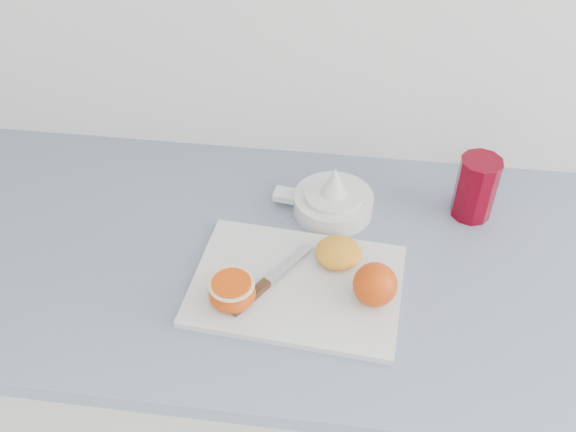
% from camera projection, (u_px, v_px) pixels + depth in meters
% --- Properties ---
extents(counter, '(2.28, 0.64, 0.89)m').
position_uv_depth(counter, '(350.00, 401.00, 1.41)').
color(counter, beige).
rests_on(counter, ground).
extents(cutting_board, '(0.36, 0.27, 0.01)m').
position_uv_depth(cutting_board, '(297.00, 285.00, 1.06)').
color(cutting_board, silver).
rests_on(cutting_board, counter).
extents(whole_orange, '(0.07, 0.07, 0.07)m').
position_uv_depth(whole_orange, '(375.00, 285.00, 1.01)').
color(whole_orange, '#DC3D00').
rests_on(whole_orange, cutting_board).
extents(half_orange, '(0.08, 0.08, 0.05)m').
position_uv_depth(half_orange, '(232.00, 292.00, 1.01)').
color(half_orange, '#DC3D00').
rests_on(half_orange, cutting_board).
extents(squeezed_shell, '(0.08, 0.08, 0.03)m').
position_uv_depth(squeezed_shell, '(338.00, 252.00, 1.08)').
color(squeezed_shell, orange).
rests_on(squeezed_shell, cutting_board).
extents(paring_knife, '(0.12, 0.17, 0.01)m').
position_uv_depth(paring_knife, '(257.00, 291.00, 1.04)').
color(paring_knife, '#4F341E').
rests_on(paring_knife, cutting_board).
extents(citrus_juicer, '(0.19, 0.15, 0.10)m').
position_uv_depth(citrus_juicer, '(332.00, 200.00, 1.19)').
color(citrus_juicer, white).
rests_on(citrus_juicer, counter).
extents(red_tumbler, '(0.08, 0.08, 0.12)m').
position_uv_depth(red_tumbler, '(475.00, 190.00, 1.16)').
color(red_tumbler, '#6D000F').
rests_on(red_tumbler, counter).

